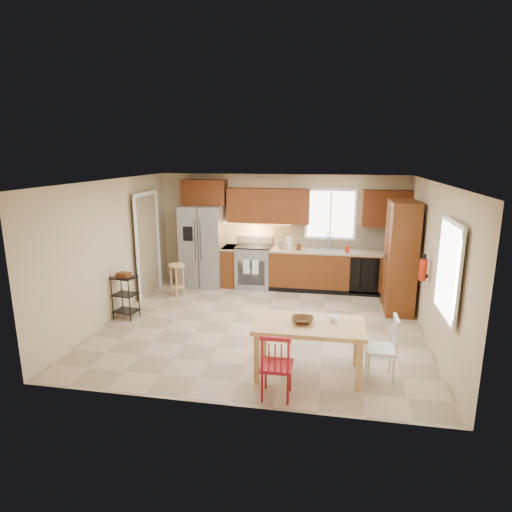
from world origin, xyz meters
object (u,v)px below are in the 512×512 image
Objects in this scene: fire_extinguisher at (423,270)px; table_jar at (334,321)px; chair_white at (381,348)px; range_stove at (254,267)px; bar_stool at (177,280)px; soap_bottle at (347,248)px; pantry at (400,257)px; chair_red at (277,364)px; dining_table at (308,349)px; refrigerator at (203,246)px; utility_cart at (125,297)px; table_bowl at (302,323)px.

table_jar is at bearing -131.30° from fire_extinguisher.
fire_extinguisher is 0.42× the size of chair_white.
bar_stool is at bearing -148.01° from range_stove.
soap_bottle is 0.28× the size of bar_stool.
chair_white is at bearing -102.18° from pantry.
bar_stool is (-2.57, 3.46, -0.09)m from chair_red.
dining_table is 2.14× the size of bar_stool.
chair_white is at bearing -56.93° from range_stove.
refrigerator is at bearing 179.55° from soap_bottle.
bar_stool is (-3.24, 2.72, -0.41)m from table_jar.
fire_extinguisher is at bearing 12.49° from utility_cart.
fire_extinguisher is 1.21× the size of table_bowl.
bar_stool is (-2.92, 2.81, -0.01)m from dining_table.
refrigerator is 6.11× the size of table_bowl.
utility_cart is at bearing -165.23° from pantry.
soap_bottle is 0.23× the size of utility_cart.
table_jar is (1.77, -3.64, 0.29)m from range_stove.
refrigerator is at bearing 124.77° from dining_table.
chair_white is 1.25× the size of bar_stool.
chair_red is 0.76m from table_bowl.
pantry reaches higher than table_jar.
chair_red is 1.25× the size of bar_stool.
chair_white reaches higher than dining_table.
table_bowl is at bearing -55.70° from refrigerator.
refrigerator is at bearing -177.01° from range_stove.
utility_cart reaches higher than dining_table.
utility_cart is (-3.31, 1.45, -0.32)m from table_bowl.
chair_white is 4.76m from bar_stool.
range_stove is 0.63× the size of dining_table.
pantry is at bearing 65.50° from table_jar.
fire_extinguisher is at bearing 48.70° from table_jar.
fire_extinguisher is 1.94m from chair_white.
pantry is at bearing -43.45° from soap_bottle.
bar_stool is at bearing 53.96° from chair_white.
pantry reaches higher than soap_bottle.
soap_bottle reaches higher than chair_white.
soap_bottle is at bearing 85.81° from table_jar.
chair_red is at bearing -118.99° from pantry.
utility_cart is (-4.93, -1.30, -0.64)m from pantry.
pantry is 7.05× the size of table_bowl.
table_jar is 4.25m from bar_stool.
utility_cart is at bearing 159.98° from table_jar.
fire_extinguisher reaches higher than table_jar.
refrigerator reaches higher than range_stove.
range_stove reaches higher than chair_white.
fire_extinguisher is 0.52× the size of bar_stool.
table_bowl is at bearing -137.06° from fire_extinguisher.
chair_red is 4.31m from bar_stool.
refrigerator is at bearing 48.60° from bar_stool.
table_jar is 0.17× the size of bar_stool.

